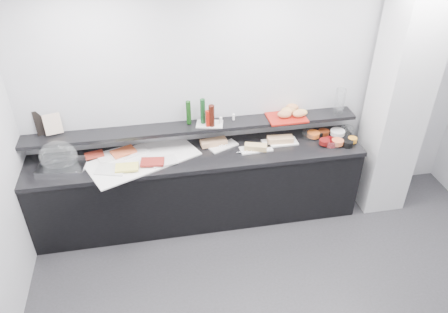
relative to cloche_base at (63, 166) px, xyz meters
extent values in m
cube|color=silver|center=(2.08, 0.30, 0.43)|extent=(5.00, 0.02, 2.70)
plane|color=white|center=(2.08, -1.70, 1.78)|extent=(5.00, 5.00, 0.00)
cube|color=silver|center=(3.58, -0.05, 0.43)|extent=(0.50, 0.50, 2.70)
cube|color=black|center=(1.38, 0.00, -0.50)|extent=(3.60, 0.60, 0.85)
cube|color=black|center=(1.38, 0.00, -0.05)|extent=(3.62, 0.62, 0.05)
cube|color=black|center=(1.38, 0.18, 0.21)|extent=(3.60, 0.25, 0.04)
cube|color=silver|center=(0.00, 0.00, 0.00)|extent=(0.52, 0.39, 0.04)
ellipsoid|color=white|center=(-0.02, 0.03, 0.11)|extent=(0.38, 0.25, 0.34)
cube|color=white|center=(0.81, -0.01, -0.01)|extent=(1.25, 0.95, 0.01)
cube|color=white|center=(0.50, 0.11, 0.00)|extent=(0.36, 0.29, 0.01)
cube|color=maroon|center=(0.31, 0.12, 0.02)|extent=(0.21, 0.16, 0.02)
cube|color=white|center=(0.72, 0.13, 0.00)|extent=(0.35, 0.30, 0.01)
cube|color=#E45A2E|center=(0.61, 0.12, 0.02)|extent=(0.29, 0.24, 0.02)
cube|color=silver|center=(0.49, -0.16, 0.00)|extent=(0.34, 0.27, 0.01)
cube|color=#F6E95F|center=(0.65, -0.18, 0.02)|extent=(0.24, 0.16, 0.02)
cube|color=silver|center=(1.03, -0.11, 0.00)|extent=(0.29, 0.22, 0.01)
cube|color=maroon|center=(0.91, -0.13, 0.02)|extent=(0.26, 0.18, 0.02)
cube|color=white|center=(1.69, 0.08, -0.01)|extent=(0.35, 0.26, 0.01)
cube|color=tan|center=(1.59, 0.13, 0.02)|extent=(0.30, 0.15, 0.06)
cylinder|color=silver|center=(1.65, 0.08, 0.00)|extent=(0.16, 0.02, 0.01)
cube|color=white|center=(2.03, -0.04, -0.01)|extent=(0.36, 0.17, 0.01)
cube|color=tan|center=(2.02, -0.05, 0.02)|extent=(0.26, 0.16, 0.06)
cylinder|color=#BABCC2|center=(1.88, -0.08, 0.00)|extent=(0.16, 0.02, 0.01)
cube|color=white|center=(2.32, 0.05, -0.01)|extent=(0.39, 0.17, 0.01)
cube|color=tan|center=(2.32, 0.05, 0.02)|extent=(0.29, 0.13, 0.06)
cylinder|color=#AEB0B5|center=(2.21, 0.01, 0.00)|extent=(0.16, 0.04, 0.01)
cylinder|color=silver|center=(2.69, 0.11, 0.02)|extent=(0.18, 0.18, 0.07)
cylinder|color=#D0591C|center=(2.72, 0.08, 0.03)|extent=(0.18, 0.18, 0.05)
cylinder|color=black|center=(2.78, 0.10, 0.02)|extent=(0.14, 0.14, 0.07)
cylinder|color=#531D0B|center=(2.85, 0.10, 0.03)|extent=(0.14, 0.14, 0.05)
cylinder|color=silver|center=(3.14, 0.13, 0.02)|extent=(0.18, 0.18, 0.07)
cylinder|color=white|center=(3.01, 0.08, 0.03)|extent=(0.16, 0.16, 0.05)
cylinder|color=maroon|center=(2.86, -0.09, 0.02)|extent=(0.15, 0.15, 0.07)
cylinder|color=#5C0D0D|center=(2.79, -0.09, 0.03)|extent=(0.12, 0.12, 0.05)
cylinder|color=white|center=(2.88, -0.10, 0.02)|extent=(0.22, 0.22, 0.07)
cylinder|color=orange|center=(2.93, -0.12, 0.03)|extent=(0.15, 0.15, 0.05)
cylinder|color=black|center=(3.03, -0.15, 0.02)|extent=(0.14, 0.14, 0.07)
cylinder|color=orange|center=(3.11, -0.10, 0.03)|extent=(0.11, 0.11, 0.05)
cube|color=black|center=(-0.13, 0.30, 0.36)|extent=(0.22, 0.13, 0.26)
cube|color=beige|center=(-0.05, 0.24, 0.36)|extent=(0.18, 0.09, 0.22)
cube|color=silver|center=(1.55, 0.17, 0.24)|extent=(0.32, 0.23, 0.01)
cylinder|color=#10380F|center=(1.34, 0.21, 0.37)|extent=(0.06, 0.06, 0.26)
cylinder|color=#351009|center=(1.57, 0.12, 0.36)|extent=(0.06, 0.06, 0.24)
cylinder|color=#103A18|center=(1.49, 0.19, 0.38)|extent=(0.07, 0.07, 0.28)
cylinder|color=#A8190C|center=(1.53, 0.12, 0.33)|extent=(0.05, 0.05, 0.18)
cylinder|color=white|center=(1.67, 0.16, 0.28)|extent=(0.04, 0.04, 0.07)
cylinder|color=white|center=(1.82, 0.20, 0.28)|extent=(0.03, 0.03, 0.07)
cube|color=#9F1A11|center=(2.41, 0.15, 0.24)|extent=(0.43, 0.30, 0.02)
ellipsoid|color=tan|center=(2.43, 0.21, 0.29)|extent=(0.14, 0.10, 0.08)
ellipsoid|color=#C97F4C|center=(2.51, 0.28, 0.29)|extent=(0.16, 0.13, 0.08)
ellipsoid|color=#B47044|center=(2.37, 0.13, 0.29)|extent=(0.17, 0.13, 0.08)
ellipsoid|color=tan|center=(2.56, 0.14, 0.29)|extent=(0.15, 0.11, 0.08)
ellipsoid|color=#C7834C|center=(2.54, 0.12, 0.29)|extent=(0.16, 0.11, 0.08)
ellipsoid|color=tan|center=(2.42, 0.19, 0.29)|extent=(0.17, 0.13, 0.08)
ellipsoid|color=#B07843|center=(2.47, 0.20, 0.29)|extent=(0.14, 0.09, 0.08)
cylinder|color=silver|center=(3.01, 0.15, 0.38)|extent=(0.12, 0.12, 0.30)
camera|label=1|loc=(0.97, -3.87, 2.59)|focal=35.00mm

